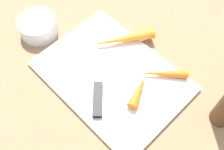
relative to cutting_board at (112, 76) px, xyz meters
The scene contains 7 objects.
ground_plane 0.01m from the cutting_board, ahead, with size 1.40×1.40×0.00m, color #8C6D4C.
cutting_board is the anchor object (origin of this frame).
knife 0.07m from the cutting_board, 75.24° to the right, with size 0.16×0.15×0.01m.
carrot_longest 0.11m from the cutting_board, 121.22° to the left, with size 0.03×0.03×0.18m, color orange.
carrot_shortest 0.08m from the cutting_board, ahead, with size 0.03×0.03×0.09m, color orange.
carrot_medium 0.12m from the cutting_board, 44.37° to the left, with size 0.02×0.02×0.12m, color orange.
small_bowl 0.25m from the cutting_board, behind, with size 0.10×0.10×0.05m, color silver.
Camera 1 is at (0.25, -0.25, 0.61)m, focal length 44.37 mm.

